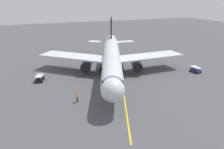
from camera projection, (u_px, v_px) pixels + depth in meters
name	position (u px, v px, depth m)	size (l,w,h in m)	color
ground_plane	(114.00, 76.00, 51.62)	(220.00, 220.00, 0.00)	#4C4C4F
apron_lead_in_line	(122.00, 84.00, 46.95)	(0.24, 40.00, 0.01)	yellow
airplane	(112.00, 58.00, 51.18)	(32.48, 38.78, 11.50)	silver
ground_crew_marshaller	(77.00, 97.00, 38.99)	(0.39, 0.47, 1.71)	#23232D
baggage_cart_near_nose	(196.00, 69.00, 54.31)	(1.61, 2.63, 1.27)	#2D3899
baggage_cart_portside	(40.00, 78.00, 48.55)	(2.20, 2.91, 1.27)	black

